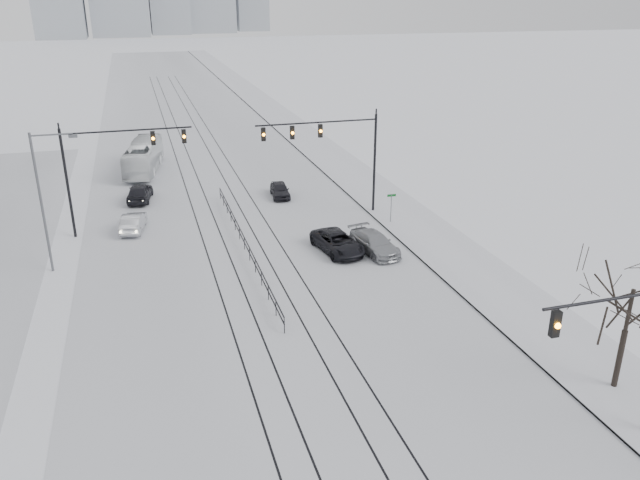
{
  "coord_description": "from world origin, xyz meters",
  "views": [
    {
      "loc": [
        -6.34,
        -10.04,
        16.75
      ],
      "look_at": [
        3.3,
        22.56,
        3.2
      ],
      "focal_mm": 35.0,
      "sensor_mm": 36.0,
      "label": 1
    }
  ],
  "objects": [
    {
      "name": "road",
      "position": [
        0.0,
        60.0,
        0.01
      ],
      "size": [
        22.0,
        260.0,
        0.02
      ],
      "primitive_type": "cube",
      "color": "silver",
      "rests_on": "ground"
    },
    {
      "name": "sidewalk_east",
      "position": [
        13.5,
        60.0,
        0.08
      ],
      "size": [
        5.0,
        260.0,
        0.16
      ],
      "primitive_type": "cube",
      "color": "silver",
      "rests_on": "ground"
    },
    {
      "name": "curb",
      "position": [
        11.05,
        60.0,
        0.06
      ],
      "size": [
        0.1,
        260.0,
        0.12
      ],
      "primitive_type": "cube",
      "color": "gray",
      "rests_on": "ground"
    },
    {
      "name": "tram_rails",
      "position": [
        -0.0,
        40.0,
        0.02
      ],
      "size": [
        5.3,
        180.0,
        0.01
      ],
      "color": "black",
      "rests_on": "ground"
    },
    {
      "name": "traffic_mast_near",
      "position": [
        10.79,
        6.0,
        4.56
      ],
      "size": [
        6.1,
        0.37,
        7.0
      ],
      "color": "black",
      "rests_on": "ground"
    },
    {
      "name": "traffic_mast_ne",
      "position": [
        8.15,
        34.99,
        5.76
      ],
      "size": [
        9.6,
        0.37,
        8.0
      ],
      "color": "black",
      "rests_on": "ground"
    },
    {
      "name": "traffic_mast_nw",
      "position": [
        -8.52,
        36.0,
        5.57
      ],
      "size": [
        9.1,
        0.37,
        8.0
      ],
      "color": "black",
      "rests_on": "ground"
    },
    {
      "name": "street_light_west",
      "position": [
        -12.2,
        30.0,
        5.21
      ],
      "size": [
        2.73,
        0.25,
        9.0
      ],
      "color": "#595B60",
      "rests_on": "ground"
    },
    {
      "name": "bare_tree",
      "position": [
        13.2,
        9.0,
        4.49
      ],
      "size": [
        4.4,
        4.4,
        6.1
      ],
      "color": "black",
      "rests_on": "ground"
    },
    {
      "name": "median_fence",
      "position": [
        0.0,
        30.0,
        0.53
      ],
      "size": [
        0.06,
        24.0,
        1.0
      ],
      "color": "black",
      "rests_on": "ground"
    },
    {
      "name": "street_sign",
      "position": [
        11.8,
        32.0,
        1.61
      ],
      "size": [
        0.7,
        0.06,
        2.4
      ],
      "color": "#595B60",
      "rests_on": "ground"
    },
    {
      "name": "sedan_sb_inner",
      "position": [
        -6.69,
        43.37,
        0.77
      ],
      "size": [
        2.56,
        4.77,
        1.54
      ],
      "primitive_type": "imported",
      "rotation": [
        0.0,
        0.0,
        2.97
      ],
      "color": "black",
      "rests_on": "ground"
    },
    {
      "name": "sedan_sb_outer",
      "position": [
        -7.34,
        36.06,
        0.68
      ],
      "size": [
        2.16,
        4.31,
        1.36
      ],
      "primitive_type": "imported",
      "rotation": [
        0.0,
        0.0,
        2.96
      ],
      "color": "#A8AAB0",
      "rests_on": "ground"
    },
    {
      "name": "sedan_nb_front",
      "position": [
        6.1,
        27.75,
        0.69
      ],
      "size": [
        3.06,
        5.28,
        1.38
      ],
      "primitive_type": "imported",
      "rotation": [
        0.0,
        0.0,
        0.16
      ],
      "color": "black",
      "rests_on": "ground"
    },
    {
      "name": "sedan_nb_right",
      "position": [
        8.5,
        26.93,
        0.7
      ],
      "size": [
        2.76,
        5.06,
        1.39
      ],
      "primitive_type": "imported",
      "rotation": [
        0.0,
        0.0,
        0.18
      ],
      "color": "#989B9F",
      "rests_on": "ground"
    },
    {
      "name": "sedan_nb_far",
      "position": [
        5.1,
        41.03,
        0.64
      ],
      "size": [
        1.84,
        3.87,
        1.28
      ],
      "primitive_type": "imported",
      "rotation": [
        0.0,
        0.0,
        -0.09
      ],
      "color": "black",
      "rests_on": "ground"
    },
    {
      "name": "box_truck",
      "position": [
        -6.0,
        53.09,
        1.48
      ],
      "size": [
        4.33,
        10.91,
        2.96
      ],
      "primitive_type": "imported",
      "rotation": [
        0.0,
        0.0,
        2.96
      ],
      "color": "white",
      "rests_on": "ground"
    }
  ]
}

